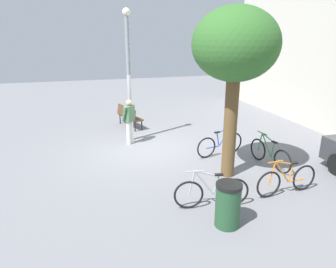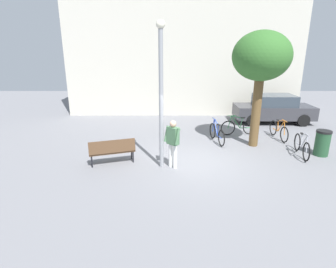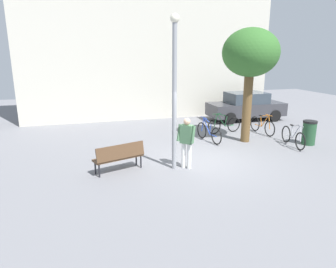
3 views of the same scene
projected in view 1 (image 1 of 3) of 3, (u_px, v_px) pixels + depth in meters
name	position (u px, v px, depth m)	size (l,w,h in m)	color
ground_plane	(147.00, 149.00, 11.03)	(36.00, 36.00, 0.00)	slate
lamppost	(128.00, 69.00, 11.18)	(0.28, 0.28, 4.77)	gray
person_by_lamppost	(129.00, 119.00, 11.34)	(0.58, 0.57, 1.67)	white
park_bench	(129.00, 115.00, 13.49)	(1.67, 0.95, 0.92)	#513823
plaza_tree	(235.00, 48.00, 7.95)	(2.26, 2.26, 4.64)	brown
bicycle_blue	(220.00, 144.00, 10.43)	(0.38, 1.79, 0.97)	black
bicycle_silver	(211.00, 192.00, 7.28)	(0.33, 1.80, 0.97)	black
bicycle_orange	(287.00, 180.00, 7.89)	(0.18, 1.81, 0.97)	black
bicycle_green	(269.00, 154.00, 9.57)	(1.80, 0.30, 0.97)	black
trash_bin	(228.00, 205.00, 6.54)	(0.56, 0.56, 0.99)	#234C2D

